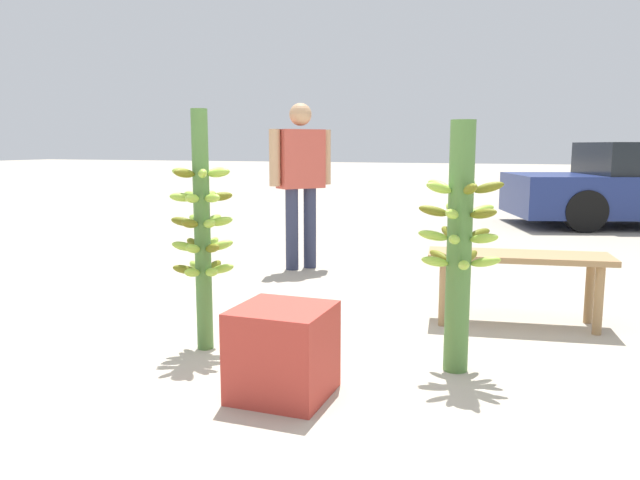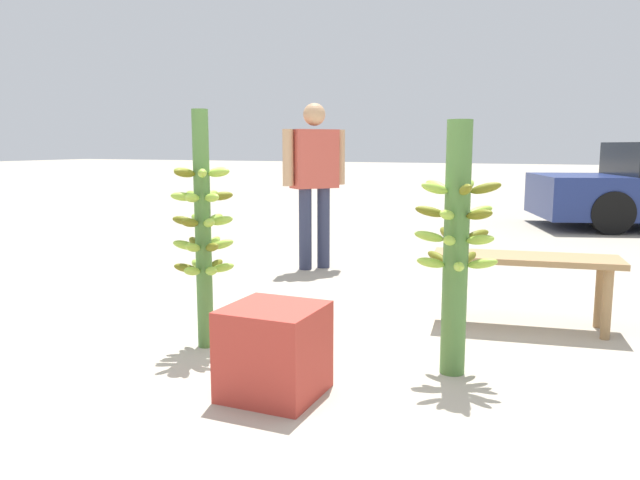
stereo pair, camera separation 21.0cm
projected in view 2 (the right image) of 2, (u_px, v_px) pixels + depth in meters
ground_plane at (308, 373)px, 3.42m from camera, size 80.00×80.00×0.00m
banana_stalk_left at (203, 226)px, 3.76m from camera, size 0.38×0.38×1.45m
banana_stalk_center at (456, 244)px, 3.32m from camera, size 0.45×0.45×1.37m
vendor_person at (314, 172)px, 6.18m from camera, size 0.52×0.59×1.64m
market_bench at (525, 268)px, 4.21m from camera, size 1.26×0.56×0.50m
produce_crate at (274, 351)px, 3.09m from camera, size 0.45×0.45×0.45m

